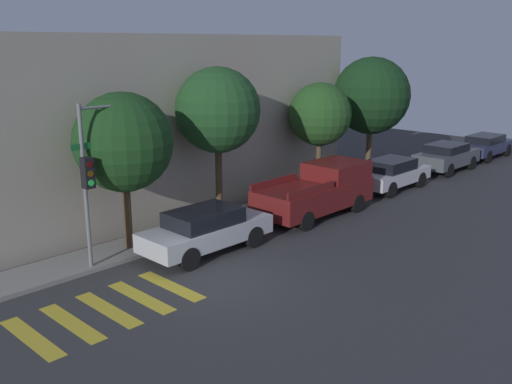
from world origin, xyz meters
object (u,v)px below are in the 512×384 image
(traffic_light_pole, at_px, (97,160))
(sedan_near_corner, at_px, (206,229))
(tree_midblock, at_px, (218,111))
(tree_far_end, at_px, (320,115))
(sedan_middle, at_px, (392,173))
(sedan_far_end, at_px, (446,156))
(tree_near_corner, at_px, (123,143))
(pickup_truck, at_px, (319,190))
(tree_behind_truck, at_px, (371,96))
(sedan_tail_of_row, at_px, (485,145))

(traffic_light_pole, xyz_separation_m, sedan_near_corner, (3.01, -1.27, -2.56))
(tree_midblock, relative_size, tree_far_end, 1.17)
(sedan_middle, bearing_deg, tree_midblock, 168.16)
(sedan_far_end, height_order, tree_far_end, tree_far_end)
(sedan_near_corner, xyz_separation_m, tree_near_corner, (-1.69, 1.90, 2.83))
(pickup_truck, height_order, tree_far_end, tree_far_end)
(sedan_near_corner, height_order, tree_far_end, tree_far_end)
(tree_near_corner, bearing_deg, sedan_near_corner, -48.43)
(sedan_near_corner, bearing_deg, sedan_far_end, -0.00)
(tree_midblock, bearing_deg, pickup_truck, -27.93)
(pickup_truck, bearing_deg, tree_midblock, 152.07)
(tree_midblock, relative_size, tree_behind_truck, 0.97)
(sedan_middle, xyz_separation_m, sedan_far_end, (5.50, 0.00, 0.02))
(sedan_tail_of_row, relative_size, tree_far_end, 0.91)
(sedan_far_end, distance_m, sedan_tail_of_row, 5.01)
(traffic_light_pole, distance_m, tree_behind_truck, 15.38)
(tree_near_corner, height_order, tree_behind_truck, tree_behind_truck)
(sedan_tail_of_row, height_order, tree_midblock, tree_midblock)
(traffic_light_pole, distance_m, sedan_near_corner, 4.15)
(traffic_light_pole, xyz_separation_m, pickup_truck, (8.93, -1.27, -2.35))
(tree_near_corner, bearing_deg, sedan_far_end, -5.84)
(sedan_near_corner, height_order, pickup_truck, pickup_truck)
(sedan_tail_of_row, bearing_deg, sedan_near_corner, 180.00)
(tree_near_corner, relative_size, tree_midblock, 0.89)
(sedan_middle, height_order, tree_near_corner, tree_near_corner)
(sedan_tail_of_row, xyz_separation_m, tree_behind_truck, (-9.58, 1.90, 3.41))
(traffic_light_pole, bearing_deg, sedan_near_corner, -22.84)
(pickup_truck, xyz_separation_m, sedan_far_end, (10.99, -0.00, -0.20))
(pickup_truck, distance_m, tree_near_corner, 8.27)
(tree_near_corner, xyz_separation_m, tree_behind_truck, (14.02, 0.00, 0.54))
(sedan_near_corner, relative_size, sedan_middle, 1.05)
(sedan_middle, distance_m, sedan_tail_of_row, 10.51)
(tree_midblock, bearing_deg, tree_near_corner, 180.00)
(sedan_tail_of_row, xyz_separation_m, tree_midblock, (-19.59, 1.90, 3.54))
(tree_near_corner, bearing_deg, tree_midblock, 0.00)
(sedan_middle, relative_size, sedan_tail_of_row, 0.94)
(sedan_near_corner, height_order, tree_near_corner, tree_near_corner)
(sedan_near_corner, relative_size, pickup_truck, 0.85)
(sedan_far_end, height_order, tree_near_corner, tree_near_corner)
(sedan_near_corner, distance_m, sedan_middle, 11.41)
(tree_near_corner, height_order, tree_far_end, tree_near_corner)
(sedan_middle, distance_m, tree_far_end, 4.59)
(traffic_light_pole, relative_size, sedan_far_end, 1.17)
(tree_midblock, xyz_separation_m, tree_behind_truck, (10.01, 0.00, -0.13))
(sedan_middle, xyz_separation_m, sedan_tail_of_row, (10.51, 0.00, -0.03))
(sedan_far_end, xyz_separation_m, tree_behind_truck, (-4.58, 1.90, 3.36))
(pickup_truck, xyz_separation_m, tree_midblock, (-3.59, 1.90, 3.29))
(sedan_far_end, relative_size, tree_near_corner, 0.82)
(sedan_near_corner, xyz_separation_m, sedan_far_end, (16.91, -0.00, 0.01))
(tree_midblock, distance_m, tree_behind_truck, 10.01)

